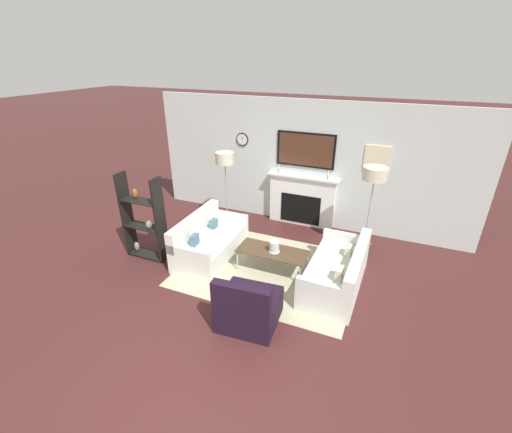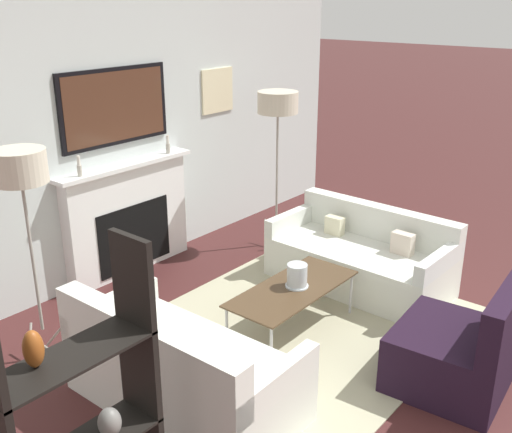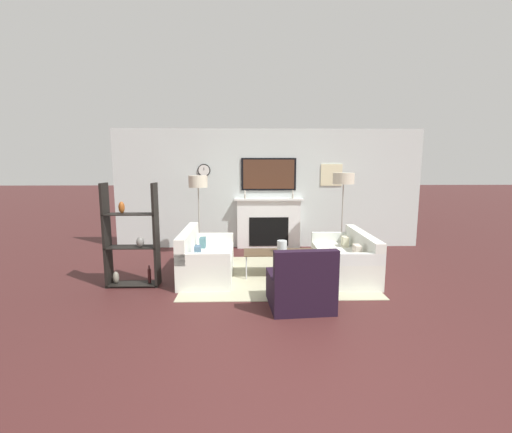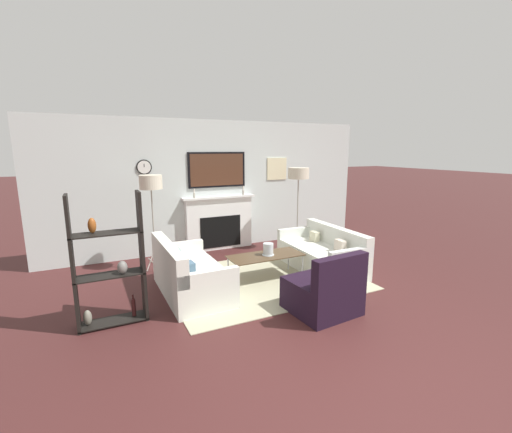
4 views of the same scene
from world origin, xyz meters
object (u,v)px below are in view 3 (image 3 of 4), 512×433
object	(u,v)px
floor_lamp_left	(198,183)
couch_right	(345,260)
floor_lamp_right	(344,180)
shelf_unit	(131,239)
coffee_table	(280,253)
hurricane_candle	(282,247)
couch_left	(205,260)
armchair	(300,287)

from	to	relation	value
floor_lamp_left	couch_right	bearing A→B (deg)	-25.01
floor_lamp_right	shelf_unit	distance (m)	4.23
coffee_table	shelf_unit	distance (m)	2.43
hurricane_candle	floor_lamp_left	size ratio (longest dim) A/B	0.12
hurricane_candle	floor_lamp_right	world-z (taller)	floor_lamp_right
hurricane_candle	floor_lamp_left	world-z (taller)	floor_lamp_left
couch_left	hurricane_candle	distance (m)	1.34
couch_left	couch_right	bearing A→B (deg)	-0.01
couch_left	armchair	xyz separation A→B (m)	(1.43, -1.36, -0.00)
shelf_unit	hurricane_candle	bearing A→B (deg)	10.36
armchair	hurricane_candle	world-z (taller)	armchair
armchair	shelf_unit	size ratio (longest dim) A/B	0.54
couch_left	couch_right	distance (m)	2.43
armchair	hurricane_candle	xyz separation A→B (m)	(-0.11, 1.34, 0.22)
floor_lamp_right	hurricane_candle	bearing A→B (deg)	-137.27
armchair	floor_lamp_right	distance (m)	3.19
hurricane_candle	coffee_table	bearing A→B (deg)	162.77
couch_right	floor_lamp_left	xyz separation A→B (m)	(-2.69, 1.26, 1.27)
couch_right	coffee_table	world-z (taller)	couch_right
couch_right	floor_lamp_right	distance (m)	1.85
floor_lamp_left	armchair	bearing A→B (deg)	-57.05
coffee_table	floor_lamp_left	world-z (taller)	floor_lamp_left
couch_left	floor_lamp_right	distance (m)	3.25
couch_left	shelf_unit	world-z (taller)	shelf_unit
couch_left	hurricane_candle	bearing A→B (deg)	-0.78
armchair	floor_lamp_left	size ratio (longest dim) A/B	0.51
coffee_table	floor_lamp_left	size ratio (longest dim) A/B	0.72
armchair	shelf_unit	world-z (taller)	shelf_unit
hurricane_candle	floor_lamp_right	size ratio (longest dim) A/B	0.11
floor_lamp_left	shelf_unit	world-z (taller)	floor_lamp_left
armchair	couch_right	bearing A→B (deg)	53.86
coffee_table	shelf_unit	world-z (taller)	shelf_unit
floor_lamp_left	floor_lamp_right	size ratio (longest dim) A/B	0.97
floor_lamp_left	floor_lamp_right	xyz separation A→B (m)	(2.96, 0.00, 0.06)
couch_left	shelf_unit	size ratio (longest dim) A/B	1.00
floor_lamp_left	shelf_unit	distance (m)	2.05
floor_lamp_left	floor_lamp_right	bearing A→B (deg)	0.00
armchair	shelf_unit	xyz separation A→B (m)	(-2.51, 0.91, 0.46)
armchair	hurricane_candle	size ratio (longest dim) A/B	4.37
couch_right	shelf_unit	bearing A→B (deg)	-172.59
couch_right	shelf_unit	distance (m)	3.56
coffee_table	armchair	bearing A→B (deg)	-83.65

